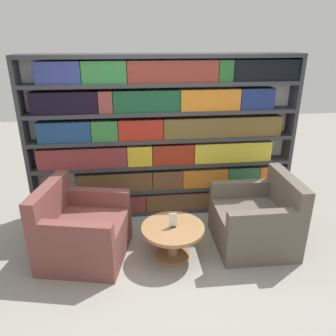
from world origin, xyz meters
name	(u,v)px	position (x,y,z in m)	size (l,w,h in m)	color
ground_plane	(176,266)	(0.00, 0.00, 0.00)	(14.00, 14.00, 0.00)	gray
bookshelf	(165,139)	(0.01, 1.28, 1.08)	(3.56, 0.30, 2.16)	silver
armchair_left	(82,232)	(-1.04, 0.32, 0.31)	(1.05, 1.05, 0.87)	brown
armchair_right	(256,221)	(1.01, 0.32, 0.31)	(0.89, 0.89, 0.87)	brown
coffee_table	(173,235)	(-0.01, 0.19, 0.28)	(0.71, 0.71, 0.39)	olive
table_sign	(173,221)	(-0.01, 0.19, 0.46)	(0.09, 0.06, 0.17)	black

